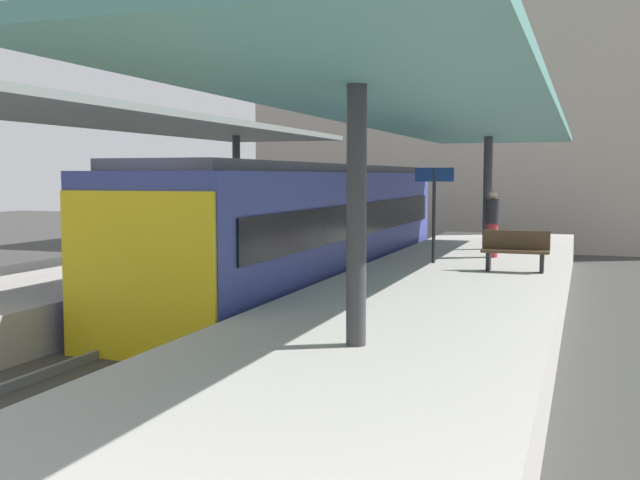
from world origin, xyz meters
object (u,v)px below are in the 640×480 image
platform_bench (515,250)px  commuter_train (311,229)px  platform_sign (434,193)px  passenger_near_bench (492,223)px

platform_bench → commuter_train: bearing=168.5°
platform_bench → platform_sign: platform_sign is taller
platform_bench → platform_sign: size_ratio=0.63×
commuter_train → passenger_near_bench: (4.18, 1.65, 0.14)m
platform_sign → passenger_near_bench: bearing=56.6°
platform_bench → platform_sign: 2.44m
platform_bench → platform_sign: bearing=153.9°
platform_sign → passenger_near_bench: platform_sign is taller
commuter_train → platform_sign: (3.05, -0.07, 0.90)m
commuter_train → platform_sign: size_ratio=7.00×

